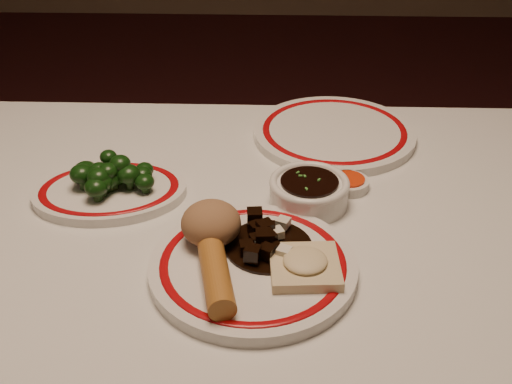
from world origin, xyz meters
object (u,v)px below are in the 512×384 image
at_px(fried_wonton, 305,265).
at_px(stirfry_heap, 265,241).
at_px(rice_mound, 211,223).
at_px(broccoli_pile, 107,175).
at_px(spring_roll, 216,276).
at_px(main_plate, 253,267).
at_px(broccoli_plate, 110,191).
at_px(soy_bowl, 309,193).
at_px(dining_table, 219,288).

xyz_separation_m(fried_wonton, stirfry_heap, (-0.05, 0.05, -0.00)).
distance_m(rice_mound, broccoli_pile, 0.22).
distance_m(rice_mound, spring_roll, 0.10).
relative_size(main_plate, broccoli_plate, 1.05).
height_order(main_plate, soy_bowl, soy_bowl).
bearing_deg(broccoli_pile, broccoli_plate, 103.23).
bearing_deg(rice_mound, broccoli_pile, 142.20).
bearing_deg(fried_wonton, rice_mound, 154.23).
height_order(broccoli_pile, soy_bowl, broccoli_pile).
bearing_deg(broccoli_plate, main_plate, -37.87).
height_order(dining_table, spring_roll, spring_roll).
bearing_deg(stirfry_heap, fried_wonton, -43.31).
distance_m(stirfry_heap, broccoli_pile, 0.29).
bearing_deg(main_plate, rice_mound, 142.70).
bearing_deg(stirfry_heap, soy_bowl, 64.65).
bearing_deg(stirfry_heap, broccoli_plate, 149.17).
bearing_deg(dining_table, broccoli_plate, 149.26).
height_order(rice_mound, broccoli_pile, rice_mound).
distance_m(fried_wonton, stirfry_heap, 0.07).
bearing_deg(broccoli_pile, fried_wonton, -33.13).
xyz_separation_m(spring_roll, broccoli_plate, (-0.19, 0.23, -0.03)).
xyz_separation_m(main_plate, spring_roll, (-0.04, -0.05, 0.02)).
relative_size(spring_roll, broccoli_plate, 0.48).
xyz_separation_m(rice_mound, broccoli_pile, (-0.17, 0.13, -0.01)).
bearing_deg(fried_wonton, soy_bowl, 86.19).
xyz_separation_m(spring_roll, stirfry_heap, (0.06, 0.08, -0.01)).
bearing_deg(spring_roll, fried_wonton, 5.51).
bearing_deg(soy_bowl, main_plate, -115.32).
bearing_deg(fried_wonton, broccoli_pile, 146.87).
distance_m(dining_table, soy_bowl, 0.20).
bearing_deg(broccoli_pile, stirfry_heap, -30.61).
bearing_deg(spring_roll, broccoli_pile, 117.64).
distance_m(rice_mound, soy_bowl, 0.19).
bearing_deg(broccoli_pile, soy_bowl, -1.95).
relative_size(main_plate, stirfry_heap, 2.32).
bearing_deg(stirfry_heap, broccoli_pile, 149.39).
relative_size(stirfry_heap, broccoli_plate, 0.45).
xyz_separation_m(fried_wonton, broccoli_pile, (-0.30, 0.19, 0.01)).
height_order(rice_mound, spring_roll, rice_mound).
bearing_deg(stirfry_heap, rice_mound, 170.98).
relative_size(spring_roll, fried_wonton, 1.34).
relative_size(broccoli_plate, broccoli_pile, 1.99).
bearing_deg(fried_wonton, main_plate, 166.44).
relative_size(fried_wonton, broccoli_plate, 0.36).
bearing_deg(rice_mound, soy_bowl, 41.92).
distance_m(fried_wonton, soy_bowl, 0.18).
height_order(rice_mound, soy_bowl, rice_mound).
distance_m(dining_table, rice_mound, 0.14).
relative_size(stirfry_heap, soy_bowl, 0.99).
height_order(stirfry_heap, broccoli_pile, broccoli_pile).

